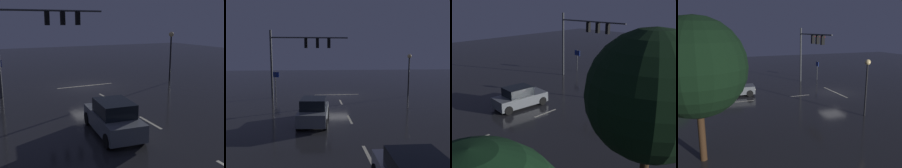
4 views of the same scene
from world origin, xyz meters
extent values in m
plane|color=#232326|center=(0.00, 0.00, 0.00)|extent=(80.00, 80.00, 0.00)
cylinder|color=#383A3D|center=(2.95, 0.96, 6.25)|extent=(7.95, 0.14, 0.14)
cube|color=black|center=(3.35, 0.96, 5.68)|extent=(0.32, 0.36, 1.00)
sphere|color=red|center=(3.35, 0.77, 6.00)|extent=(0.20, 0.20, 0.20)
sphere|color=black|center=(3.35, 0.77, 5.68)|extent=(0.20, 0.20, 0.20)
sphere|color=black|center=(3.35, 0.77, 5.36)|extent=(0.20, 0.20, 0.20)
cube|color=black|center=(2.15, 0.96, 5.68)|extent=(0.32, 0.36, 1.00)
sphere|color=red|center=(2.15, 0.77, 6.00)|extent=(0.20, 0.20, 0.20)
sphere|color=black|center=(2.15, 0.77, 5.68)|extent=(0.20, 0.20, 0.20)
sphere|color=black|center=(2.15, 0.77, 5.36)|extent=(0.20, 0.20, 0.20)
cube|color=black|center=(0.96, 0.96, 5.68)|extent=(0.32, 0.36, 1.00)
sphere|color=red|center=(0.96, 0.77, 6.00)|extent=(0.20, 0.20, 0.20)
sphere|color=black|center=(0.96, 0.77, 5.68)|extent=(0.20, 0.20, 0.20)
sphere|color=black|center=(0.96, 0.77, 5.36)|extent=(0.20, 0.20, 0.20)
cube|color=beige|center=(0.00, 4.00, 0.00)|extent=(0.16, 2.20, 0.01)
cube|color=beige|center=(0.00, 10.00, 0.00)|extent=(0.16, 2.20, 0.01)
cube|color=beige|center=(0.00, -0.24, 0.00)|extent=(5.00, 0.16, 0.01)
cube|color=slate|center=(2.50, 10.46, 0.62)|extent=(2.18, 4.44, 0.80)
cube|color=black|center=(2.52, 10.66, 1.36)|extent=(1.78, 2.24, 0.68)
cylinder|color=black|center=(3.20, 8.80, 0.34)|extent=(0.28, 0.70, 0.68)
cylinder|color=black|center=(1.52, 8.95, 0.34)|extent=(0.28, 0.70, 0.68)
cylinder|color=black|center=(3.49, 11.98, 0.34)|extent=(0.28, 0.70, 0.68)
cylinder|color=black|center=(1.81, 12.13, 0.34)|extent=(0.28, 0.70, 0.68)
sphere|color=#F9EFC6|center=(2.96, 8.29, 0.67)|extent=(0.20, 0.20, 0.20)
sphere|color=#F9EFC6|center=(1.67, 8.41, 0.67)|extent=(0.20, 0.20, 0.20)
cylinder|color=black|center=(-7.59, 1.53, 2.08)|extent=(0.14, 0.14, 4.17)
sphere|color=#F9D88C|center=(-7.59, 1.53, 4.35)|extent=(0.44, 0.44, 0.44)
camera|label=1|loc=(8.30, 22.56, 5.43)|focal=45.80mm
camera|label=2|loc=(2.35, 26.36, 4.67)|focal=38.47mm
camera|label=3|loc=(-14.86, 23.23, 8.45)|focal=44.68mm
camera|label=4|loc=(-23.33, 13.86, 6.82)|focal=40.00mm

